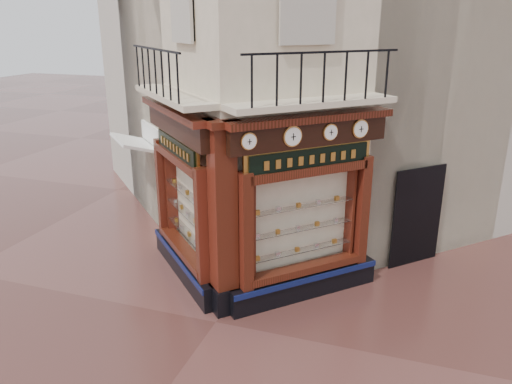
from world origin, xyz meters
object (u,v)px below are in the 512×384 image
at_px(clock_b, 293,136).
at_px(awning, 142,230).
at_px(corner_pilaster, 223,222).
at_px(signboard_right, 310,159).
at_px(clock_a, 249,141).
at_px(clock_d, 360,129).
at_px(signboard_left, 177,148).
at_px(clock_c, 330,132).

height_order(clock_b, awning, clock_b).
distance_m(corner_pilaster, awning, 5.30).
bearing_deg(signboard_right, clock_a, -175.45).
distance_m(clock_a, clock_d, 2.49).
xyz_separation_m(clock_b, signboard_left, (-2.66, 0.42, -0.52)).
distance_m(clock_c, signboard_right, 0.65).
relative_size(clock_d, awning, 0.22).
bearing_deg(clock_c, clock_b, 180.00).
distance_m(signboard_left, signboard_right, 2.92).
height_order(clock_b, signboard_right, clock_b).
xyz_separation_m(corner_pilaster, clock_b, (1.20, 0.60, 1.67)).
height_order(clock_b, clock_c, clock_b).
relative_size(clock_b, awning, 0.23).
xyz_separation_m(clock_d, signboard_right, (-0.86, -0.70, -0.52)).
xyz_separation_m(clock_a, awning, (-4.38, 3.16, -3.62)).
relative_size(clock_b, signboard_right, 0.19).
bearing_deg(signboard_right, clock_d, -5.74).
bearing_deg(clock_c, clock_d, 0.00).
bearing_deg(clock_a, clock_d, 0.00).
distance_m(clock_d, signboard_left, 3.88).
xyz_separation_m(signboard_left, signboard_right, (2.92, 0.00, 0.00)).
relative_size(clock_d, signboard_left, 0.20).
bearing_deg(clock_b, corner_pilaster, 161.44).
bearing_deg(clock_d, signboard_left, 145.49).
bearing_deg(clock_c, signboard_right, 163.59).
relative_size(corner_pilaster, clock_d, 10.36).
xyz_separation_m(awning, signboard_right, (5.28, -2.10, 3.10)).
height_order(clock_c, awning, clock_c).
bearing_deg(clock_b, clock_a, -180.00).
xyz_separation_m(clock_b, signboard_right, (0.26, 0.42, -0.52)).
bearing_deg(signboard_left, clock_c, -131.72).
relative_size(clock_a, signboard_right, 0.15).
bearing_deg(signboard_right, awning, 113.32).
relative_size(clock_a, clock_d, 0.84).
xyz_separation_m(clock_c, signboard_left, (-3.27, -0.19, -0.52)).
xyz_separation_m(corner_pilaster, signboard_left, (-1.46, 1.01, 1.15)).
distance_m(clock_a, awning, 6.50).
bearing_deg(corner_pilaster, awning, 95.82).
bearing_deg(clock_c, clock_a, 180.00).
bearing_deg(signboard_left, clock_a, -162.74).
distance_m(clock_a, signboard_left, 2.34).
distance_m(clock_b, clock_d, 1.58).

